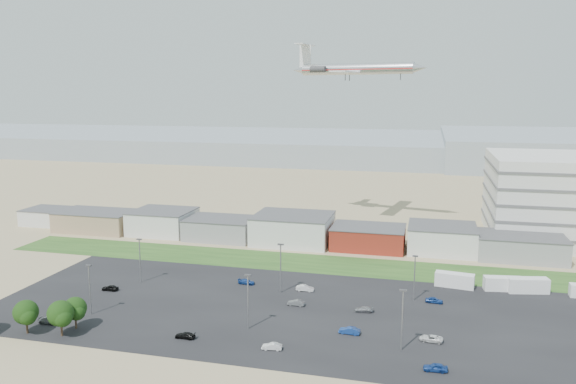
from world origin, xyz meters
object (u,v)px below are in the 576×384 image
(parked_car_2, at_px, (435,367))
(parked_car_10, at_px, (50,320))
(parked_car_5, at_px, (110,288))
(parked_car_0, at_px, (431,338))
(parked_car_12, at_px, (363,309))
(parked_car_1, at_px, (349,331))
(parked_car_6, at_px, (246,282))
(parked_car_3, at_px, (185,335))
(parked_car_7, at_px, (296,303))
(parked_car_13, at_px, (272,346))
(box_trailer_a, at_px, (455,280))
(parked_car_8, at_px, (434,300))
(airliner, at_px, (357,69))
(parked_car_11, at_px, (305,288))

(parked_car_2, xyz_separation_m, parked_car_10, (-70.61, 1.32, -0.03))
(parked_car_2, xyz_separation_m, parked_car_5, (-69.39, 20.20, -0.02))
(parked_car_0, xyz_separation_m, parked_car_12, (-13.05, 10.64, -0.02))
(parked_car_1, xyz_separation_m, parked_car_12, (1.27, 11.00, -0.09))
(parked_car_6, bearing_deg, parked_car_3, -179.26)
(parked_car_7, bearing_deg, parked_car_13, 4.85)
(parked_car_6, relative_size, parked_car_13, 1.13)
(parked_car_3, xyz_separation_m, parked_car_7, (15.48, 20.08, 0.05))
(box_trailer_a, xyz_separation_m, parked_car_7, (-31.95, -19.69, -1.00))
(parked_car_12, bearing_deg, parked_car_5, -95.66)
(parked_car_6, distance_m, parked_car_12, 29.62)
(parked_car_8, relative_size, parked_car_13, 1.04)
(box_trailer_a, bearing_deg, parked_car_13, -119.29)
(airliner, relative_size, parked_car_8, 12.37)
(parked_car_7, distance_m, parked_car_10, 47.63)
(airliner, height_order, parked_car_0, airliner)
(box_trailer_a, xyz_separation_m, parked_car_3, (-47.44, -39.77, -1.05))
(parked_car_7, height_order, parked_car_11, parked_car_11)
(airliner, bearing_deg, parked_car_7, -80.34)
(parked_car_6, xyz_separation_m, parked_car_13, (14.69, -30.63, 0.00))
(parked_car_5, height_order, parked_car_10, parked_car_5)
(parked_car_5, relative_size, parked_car_13, 1.07)
(parked_car_5, xyz_separation_m, parked_car_7, (41.87, 1.43, -0.04))
(box_trailer_a, distance_m, parked_car_8, 12.14)
(parked_car_1, bearing_deg, box_trailer_a, 151.64)
(parked_car_6, xyz_separation_m, parked_car_7, (14.01, -10.03, 0.03))
(parked_car_0, bearing_deg, parked_car_12, -124.80)
(airliner, bearing_deg, parked_car_11, -80.61)
(parked_car_11, distance_m, parked_car_12, 16.53)
(parked_car_11, height_order, parked_car_13, parked_car_11)
(parked_car_10, xyz_separation_m, parked_car_13, (43.77, -0.29, -0.05))
(parked_car_5, relative_size, parked_car_12, 0.98)
(parked_car_5, relative_size, parked_car_11, 0.94)
(parked_car_7, relative_size, parked_car_13, 1.04)
(parked_car_2, bearing_deg, parked_car_5, -108.47)
(parked_car_7, distance_m, parked_car_12, 13.83)
(box_trailer_a, height_order, parked_car_13, box_trailer_a)
(parked_car_5, distance_m, parked_car_6, 30.12)
(parked_car_10, relative_size, parked_car_11, 1.09)
(parked_car_8, relative_size, parked_car_12, 0.96)
(parked_car_7, bearing_deg, airliner, -178.59)
(parked_car_6, bearing_deg, airliner, -10.55)
(parked_car_7, bearing_deg, parked_car_12, 92.55)
(parked_car_3, bearing_deg, airliner, 171.29)
(parked_car_3, bearing_deg, parked_car_5, -123.42)
(parked_car_7, relative_size, parked_car_10, 0.84)
(airliner, bearing_deg, parked_car_13, -79.59)
(parked_car_11, bearing_deg, parked_car_12, -122.74)
(parked_car_2, bearing_deg, parked_car_11, -140.08)
(parked_car_8, distance_m, parked_car_13, 39.52)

